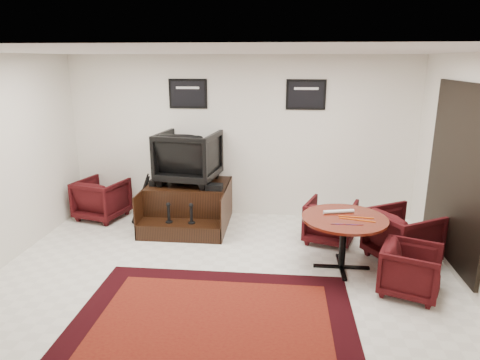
# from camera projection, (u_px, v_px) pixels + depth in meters

# --- Properties ---
(ground) EXTENTS (6.00, 6.00, 0.00)m
(ground) POSITION_uv_depth(u_px,v_px,m) (221.00, 281.00, 5.43)
(ground) COLOR white
(ground) RESTS_ON ground
(room_shell) EXTENTS (6.02, 5.02, 2.81)m
(room_shell) POSITION_uv_depth(u_px,v_px,m) (255.00, 141.00, 5.02)
(room_shell) COLOR white
(room_shell) RESTS_ON ground
(area_rug) EXTENTS (3.04, 2.28, 0.01)m
(area_rug) POSITION_uv_depth(u_px,v_px,m) (213.00, 323.00, 4.56)
(area_rug) COLOR black
(area_rug) RESTS_ON ground
(shine_podium) EXTENTS (1.36, 1.40, 0.70)m
(shine_podium) POSITION_uv_depth(u_px,v_px,m) (189.00, 206.00, 7.25)
(shine_podium) COLOR black
(shine_podium) RESTS_ON ground
(shine_chair) EXTENTS (1.06, 1.01, 0.97)m
(shine_chair) POSITION_uv_depth(u_px,v_px,m) (189.00, 154.00, 7.15)
(shine_chair) COLOR black
(shine_chair) RESTS_ON shine_podium
(shoes_pair) EXTENTS (0.24, 0.29, 0.10)m
(shoes_pair) POSITION_uv_depth(u_px,v_px,m) (158.00, 182.00, 7.13)
(shoes_pair) COLOR black
(shoes_pair) RESTS_ON shine_podium
(polish_kit) EXTENTS (0.27, 0.19, 0.09)m
(polish_kit) POSITION_uv_depth(u_px,v_px,m) (214.00, 187.00, 6.85)
(polish_kit) COLOR black
(polish_kit) RESTS_ON shine_podium
(umbrella_black) EXTENTS (0.35, 0.13, 0.93)m
(umbrella_black) POSITION_uv_depth(u_px,v_px,m) (141.00, 198.00, 7.19)
(umbrella_black) COLOR black
(umbrella_black) RESTS_ON ground
(umbrella_hooked) EXTENTS (0.31, 0.12, 0.84)m
(umbrella_hooked) POSITION_uv_depth(u_px,v_px,m) (143.00, 198.00, 7.35)
(umbrella_hooked) COLOR black
(umbrella_hooked) RESTS_ON ground
(armchair_side) EXTENTS (0.91, 0.88, 0.78)m
(armchair_side) POSITION_uv_depth(u_px,v_px,m) (102.00, 197.00, 7.51)
(armchair_side) COLOR black
(armchair_side) RESTS_ON ground
(meeting_table) EXTENTS (1.11, 1.11, 0.73)m
(meeting_table) POSITION_uv_depth(u_px,v_px,m) (344.00, 224.00, 5.60)
(meeting_table) COLOR #400E09
(meeting_table) RESTS_ON ground
(table_chair_back) EXTENTS (0.88, 0.85, 0.72)m
(table_chair_back) POSITION_uv_depth(u_px,v_px,m) (330.00, 219.00, 6.53)
(table_chair_back) COLOR black
(table_chair_back) RESTS_ON ground
(table_chair_window) EXTENTS (1.03, 1.05, 0.81)m
(table_chair_window) POSITION_uv_depth(u_px,v_px,m) (403.00, 233.00, 5.90)
(table_chair_window) COLOR black
(table_chair_window) RESTS_ON ground
(table_chair_corner) EXTENTS (0.81, 0.83, 0.67)m
(table_chair_corner) POSITION_uv_depth(u_px,v_px,m) (411.00, 268.00, 5.07)
(table_chair_corner) COLOR black
(table_chair_corner) RESTS_ON ground
(paper_roll) EXTENTS (0.42, 0.15, 0.05)m
(paper_roll) POSITION_uv_depth(u_px,v_px,m) (339.00, 212.00, 5.72)
(paper_roll) COLOR silver
(paper_roll) RESTS_ON meeting_table
(table_clutter) EXTENTS (0.57, 0.31, 0.01)m
(table_clutter) POSITION_uv_depth(u_px,v_px,m) (355.00, 220.00, 5.48)
(table_clutter) COLOR #E65C0C
(table_clutter) RESTS_ON meeting_table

